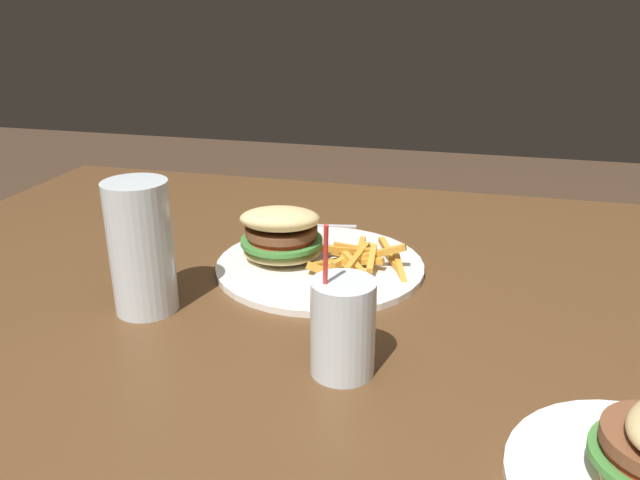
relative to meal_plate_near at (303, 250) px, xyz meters
name	(u,v)px	position (x,y,z in m)	size (l,w,h in m)	color
dining_table	(377,409)	(-0.15, 0.20, -0.12)	(1.68, 1.33, 0.71)	brown
meal_plate_near	(303,250)	(0.00, 0.00, 0.00)	(0.32, 0.32, 0.11)	white
beer_glass	(142,252)	(0.17, 0.18, 0.05)	(0.08, 0.08, 0.18)	silver
juice_glass	(343,330)	(-0.12, 0.26, 0.02)	(0.07, 0.07, 0.18)	silver
spoon	(293,223)	(0.07, -0.17, -0.02)	(0.15, 0.05, 0.01)	silver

